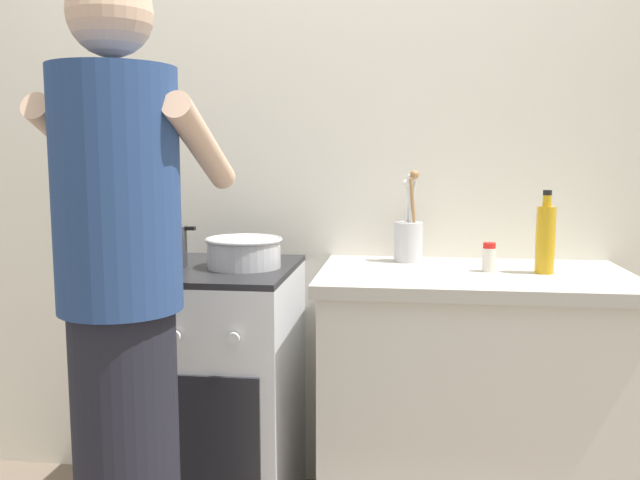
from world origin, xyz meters
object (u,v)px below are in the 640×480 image
at_px(utensil_crock, 409,235).
at_px(oil_bottle, 545,238).
at_px(pot, 162,246).
at_px(stove_range, 207,394).
at_px(mixing_bowl, 244,251).
at_px(spice_bottle, 489,258).
at_px(person, 123,325).

height_order(utensil_crock, oil_bottle, utensil_crock).
bearing_deg(pot, stove_range, 9.42).
distance_m(mixing_bowl, spice_bottle, 0.81).
bearing_deg(stove_range, spice_bottle, 1.08).
relative_size(stove_range, oil_bottle, 3.39).
bearing_deg(mixing_bowl, person, -103.46).
bearing_deg(person, stove_range, 88.99).
bearing_deg(oil_bottle, person, -150.24).
bearing_deg(utensil_crock, person, -130.16).
distance_m(spice_bottle, oil_bottle, 0.18).
distance_m(pot, utensil_crock, 0.86).
bearing_deg(spice_bottle, mixing_bowl, -178.37).
bearing_deg(stove_range, person, -91.01).
xyz_separation_m(oil_bottle, person, (-1.13, -0.65, -0.15)).
height_order(pot, oil_bottle, oil_bottle).
height_order(utensil_crock, person, person).
bearing_deg(oil_bottle, mixing_bowl, -179.18).
xyz_separation_m(stove_range, pot, (-0.14, -0.02, 0.52)).
height_order(pot, mixing_bowl, pot).
xyz_separation_m(stove_range, utensil_crock, (0.69, 0.19, 0.54)).
relative_size(stove_range, person, 0.53).
bearing_deg(mixing_bowl, oil_bottle, 0.82).
distance_m(utensil_crock, person, 1.09).
relative_size(utensil_crock, spice_bottle, 3.43).
distance_m(spice_bottle, person, 1.16).
bearing_deg(mixing_bowl, spice_bottle, 1.63).
bearing_deg(mixing_bowl, pot, -176.29).
relative_size(mixing_bowl, person, 0.15).
xyz_separation_m(utensil_crock, spice_bottle, (0.26, -0.17, -0.05)).
xyz_separation_m(pot, mixing_bowl, (0.28, 0.02, -0.01)).
relative_size(stove_range, pot, 3.81).
relative_size(pot, utensil_crock, 0.73).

